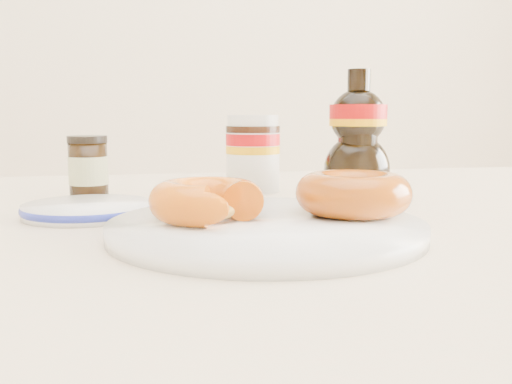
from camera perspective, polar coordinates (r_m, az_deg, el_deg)
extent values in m
cube|color=white|center=(2.35, -8.27, 18.47)|extent=(3.50, 0.10, 2.60)
cube|color=beige|center=(0.68, -0.49, -3.63)|extent=(1.40, 0.90, 0.04)
cylinder|color=#C6B28C|center=(1.36, 23.88, -14.84)|extent=(0.06, 0.06, 0.71)
cylinder|color=white|center=(0.54, 1.02, -3.62)|extent=(0.30, 0.30, 0.01)
torus|color=white|center=(0.54, 1.02, -3.51)|extent=(0.30, 0.30, 0.01)
torus|color=#D5420C|center=(0.54, -4.96, -0.85)|extent=(0.14, 0.14, 0.04)
torus|color=#913F09|center=(0.58, 9.70, -0.12)|extent=(0.15, 0.15, 0.04)
cylinder|color=white|center=(0.84, -0.31, 3.24)|extent=(0.08, 0.08, 0.09)
cylinder|color=#8F0508|center=(0.84, -0.32, 5.28)|extent=(0.08, 0.08, 0.02)
cylinder|color=#D89905|center=(0.84, -0.31, 4.26)|extent=(0.08, 0.08, 0.01)
cylinder|color=black|center=(0.84, -0.32, 6.30)|extent=(0.08, 0.08, 0.01)
cylinder|color=white|center=(0.84, -0.32, 7.07)|extent=(0.07, 0.07, 0.02)
cylinder|color=black|center=(0.81, -16.42, 2.10)|extent=(0.05, 0.05, 0.08)
cylinder|color=beige|center=(0.81, -16.42, 2.10)|extent=(0.05, 0.05, 0.04)
cylinder|color=black|center=(0.80, -16.53, 5.07)|extent=(0.05, 0.05, 0.01)
cylinder|color=white|center=(0.67, -16.43, -1.68)|extent=(0.14, 0.14, 0.01)
torus|color=#1C289B|center=(0.67, -16.43, -1.55)|extent=(0.15, 0.15, 0.01)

